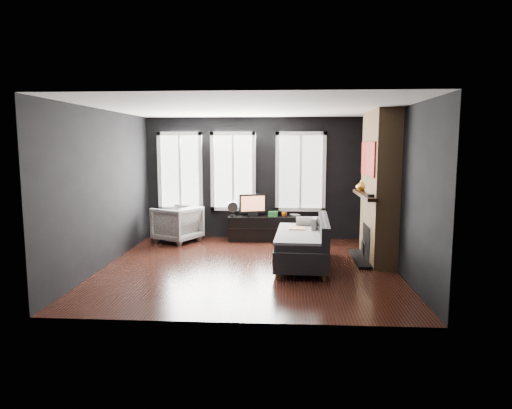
# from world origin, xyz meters

# --- Properties ---
(floor) EXTENTS (5.00, 5.00, 0.00)m
(floor) POSITION_xyz_m (0.00, 0.00, 0.00)
(floor) COLOR black
(floor) RESTS_ON ground
(ceiling) EXTENTS (5.00, 5.00, 0.00)m
(ceiling) POSITION_xyz_m (0.00, 0.00, 2.70)
(ceiling) COLOR white
(ceiling) RESTS_ON ground
(wall_back) EXTENTS (5.00, 0.02, 2.70)m
(wall_back) POSITION_xyz_m (0.00, 2.50, 1.35)
(wall_back) COLOR black
(wall_back) RESTS_ON ground
(wall_left) EXTENTS (0.02, 5.00, 2.70)m
(wall_left) POSITION_xyz_m (-2.50, 0.00, 1.35)
(wall_left) COLOR black
(wall_left) RESTS_ON ground
(wall_right) EXTENTS (0.02, 5.00, 2.70)m
(wall_right) POSITION_xyz_m (2.50, 0.00, 1.35)
(wall_right) COLOR black
(wall_right) RESTS_ON ground
(windows) EXTENTS (4.00, 0.16, 1.76)m
(windows) POSITION_xyz_m (-0.45, 2.46, 2.38)
(windows) COLOR white
(windows) RESTS_ON wall_back
(fireplace) EXTENTS (0.70, 1.62, 2.70)m
(fireplace) POSITION_xyz_m (2.30, 0.60, 1.35)
(fireplace) COLOR #93724C
(fireplace) RESTS_ON floor
(sofa) EXTENTS (1.08, 2.01, 0.85)m
(sofa) POSITION_xyz_m (0.91, 0.17, 0.42)
(sofa) COLOR black
(sofa) RESTS_ON floor
(stripe_pillow) EXTENTS (0.14, 0.37, 0.36)m
(stripe_pillow) POSITION_xyz_m (1.15, 0.48, 0.61)
(stripe_pillow) COLOR gray
(stripe_pillow) RESTS_ON sofa
(armchair) EXTENTS (1.08, 1.11, 0.86)m
(armchair) POSITION_xyz_m (-1.72, 1.95, 0.43)
(armchair) COLOR silver
(armchair) RESTS_ON floor
(media_console) EXTENTS (1.60, 0.59, 0.54)m
(media_console) POSITION_xyz_m (0.15, 2.24, 0.27)
(media_console) COLOR black
(media_console) RESTS_ON floor
(monitor) EXTENTS (0.62, 0.32, 0.55)m
(monitor) POSITION_xyz_m (-0.10, 2.24, 0.82)
(monitor) COLOR black
(monitor) RESTS_ON media_console
(desk_fan) EXTENTS (0.27, 0.27, 0.33)m
(desk_fan) POSITION_xyz_m (-0.53, 2.16, 0.71)
(desk_fan) COLOR #9C9C9C
(desk_fan) RESTS_ON media_console
(mug) EXTENTS (0.14, 0.12, 0.12)m
(mug) POSITION_xyz_m (0.60, 2.25, 0.60)
(mug) COLOR #D15913
(mug) RESTS_ON media_console
(book) EXTENTS (0.16, 0.08, 0.23)m
(book) POSITION_xyz_m (0.77, 2.36, 0.66)
(book) COLOR gray
(book) RESTS_ON media_console
(storage_box) EXTENTS (0.21, 0.14, 0.11)m
(storage_box) POSITION_xyz_m (0.35, 2.20, 0.59)
(storage_box) COLOR #28772F
(storage_box) RESTS_ON media_console
(mantel_vase) EXTENTS (0.23, 0.23, 0.20)m
(mantel_vase) POSITION_xyz_m (2.05, 1.05, 1.33)
(mantel_vase) COLOR #ECC247
(mantel_vase) RESTS_ON fireplace
(mantel_clock) EXTENTS (0.17, 0.17, 0.04)m
(mantel_clock) POSITION_xyz_m (2.05, 0.05, 1.25)
(mantel_clock) COLOR black
(mantel_clock) RESTS_ON fireplace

